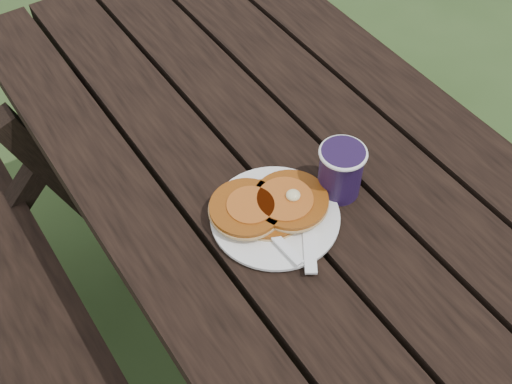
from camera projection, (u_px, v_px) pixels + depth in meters
ground at (310, 384)px, 1.70m from camera, size 60.00×60.00×0.00m
picnic_table at (321, 317)px, 1.42m from camera, size 1.36×1.80×0.75m
plate at (275, 217)px, 1.11m from camera, size 0.25×0.25×0.01m
pancake_stack at (270, 205)px, 1.10m from camera, size 0.20×0.16×0.04m
knife at (308, 229)px, 1.09m from camera, size 0.12×0.16×0.00m
fork at (280, 241)px, 1.06m from camera, size 0.04×0.16×0.01m
coffee_cup at (341, 169)px, 1.11m from camera, size 0.08×0.08×0.10m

